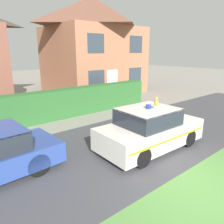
# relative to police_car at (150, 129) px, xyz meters

# --- Properties ---
(ground_plane) EXTENTS (80.00, 80.00, 0.00)m
(ground_plane) POSITION_rel_police_car_xyz_m (-1.00, -2.54, -0.73)
(ground_plane) COLOR gray
(road_strip) EXTENTS (28.00, 5.37, 0.01)m
(road_strip) POSITION_rel_police_car_xyz_m (-1.00, 0.92, -0.73)
(road_strip) COLOR #424247
(road_strip) RESTS_ON ground
(lawn_verge) EXTENTS (28.00, 2.05, 0.01)m
(lawn_verge) POSITION_rel_police_car_xyz_m (-1.00, -2.79, -0.73)
(lawn_verge) COLOR #568C42
(lawn_verge) RESTS_ON ground
(garden_hedge) EXTENTS (10.30, 0.80, 1.51)m
(garden_hedge) POSITION_rel_police_car_xyz_m (0.04, 5.59, 0.02)
(garden_hedge) COLOR #2D662D
(garden_hedge) RESTS_ON ground
(police_car) EXTENTS (4.04, 1.91, 1.65)m
(police_car) POSITION_rel_police_car_xyz_m (0.00, 0.00, 0.00)
(police_car) COLOR black
(police_car) RESTS_ON road_strip
(cat) EXTENTS (0.32, 0.26, 0.28)m
(cat) POSITION_rel_police_car_xyz_m (0.00, -0.22, 1.05)
(cat) COLOR orange
(cat) RESTS_ON police_car
(house_right) EXTENTS (7.49, 6.54, 7.68)m
(house_right) POSITION_rel_police_car_xyz_m (5.37, 11.03, 3.19)
(house_right) COLOR #A86B4C
(house_right) RESTS_ON ground
(wheelie_bin) EXTENTS (0.82, 0.77, 1.17)m
(wheelie_bin) POSITION_rel_police_car_xyz_m (4.41, 6.32, -0.14)
(wheelie_bin) COLOR black
(wheelie_bin) RESTS_ON ground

